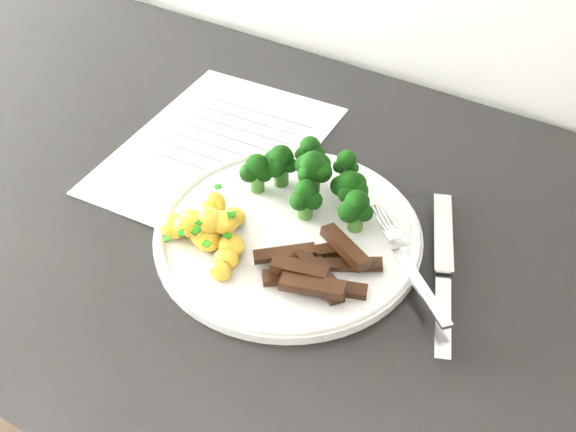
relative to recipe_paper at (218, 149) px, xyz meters
The scene contains 7 objects.
recipe_paper is the anchor object (origin of this frame).
plate 0.17m from the recipe_paper, 30.10° to the right, with size 0.26×0.26×0.02m.
broccoli 0.15m from the recipe_paper, 12.16° to the right, with size 0.15×0.09×0.06m.
potatoes 0.16m from the recipe_paper, 57.85° to the right, with size 0.10×0.09×0.04m.
beef_strips 0.23m from the recipe_paper, 31.19° to the right, with size 0.11×0.09×0.03m.
fork 0.28m from the recipe_paper, 15.28° to the right, with size 0.13×0.12×0.01m.
knife 0.31m from the recipe_paper, 13.97° to the right, with size 0.09×0.20×0.02m.
Camera 1 is at (0.31, 1.21, 1.42)m, focal length 45.06 mm.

